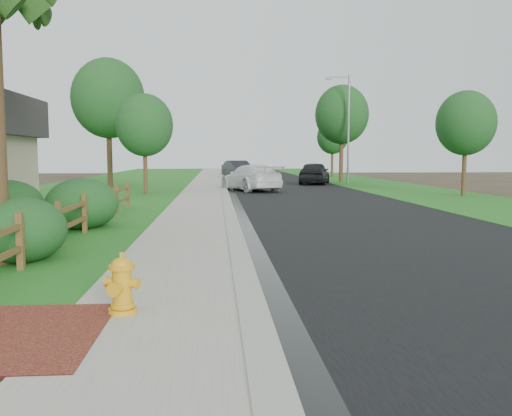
{
  "coord_description": "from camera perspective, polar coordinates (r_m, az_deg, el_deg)",
  "views": [
    {
      "loc": [
        -0.07,
        -7.12,
        2.11
      ],
      "look_at": [
        0.84,
        5.22,
        0.91
      ],
      "focal_mm": 38.0,
      "sensor_mm": 36.0,
      "label": 1
    }
  ],
  "objects": [
    {
      "name": "grass_strip",
      "position": [
        42.26,
        -7.92,
        2.66
      ],
      "size": [
        1.6,
        90.0,
        0.06
      ],
      "primitive_type": "cube",
      "color": "#195819",
      "rests_on": "ground"
    },
    {
      "name": "verge_far",
      "position": [
        43.73,
        11.14,
        2.69
      ],
      "size": [
        6.0,
        90.0,
        0.04
      ],
      "primitive_type": "cube",
      "color": "#195819",
      "rests_on": "ground"
    },
    {
      "name": "ground",
      "position": [
        7.42,
        -3.55,
        -11.0
      ],
      "size": [
        120.0,
        120.0,
        0.0
      ],
      "primitive_type": "plane",
      "color": "#372A1E"
    },
    {
      "name": "tree_mid_right",
      "position": [
        43.99,
        9.02,
        9.68
      ],
      "size": [
        4.24,
        4.24,
        7.69
      ],
      "color": "#3E2919",
      "rests_on": "ground"
    },
    {
      "name": "tree_near_left",
      "position": [
        30.07,
        -11.66,
        8.52
      ],
      "size": [
        3.07,
        3.07,
        5.44
      ],
      "color": "#3E2919",
      "rests_on": "ground"
    },
    {
      "name": "fire_hydrant",
      "position": [
        7.18,
        -13.94,
        -7.91
      ],
      "size": [
        0.52,
        0.42,
        0.79
      ],
      "color": "orange",
      "rests_on": "sidewalk"
    },
    {
      "name": "wet_gutter",
      "position": [
        42.18,
        -3.1,
        2.68
      ],
      "size": [
        0.5,
        90.0,
        0.0
      ],
      "primitive_type": "cube",
      "color": "black",
      "rests_on": "road"
    },
    {
      "name": "curb",
      "position": [
        42.17,
        -3.58,
        2.73
      ],
      "size": [
        0.4,
        90.0,
        0.12
      ],
      "primitive_type": "cube",
      "color": "gray",
      "rests_on": "ground"
    },
    {
      "name": "brick_patch",
      "position": [
        6.79,
        -22.81,
        -12.53
      ],
      "size": [
        1.6,
        2.4,
        0.11
      ],
      "primitive_type": "cube",
      "color": "maroon",
      "rests_on": "ground"
    },
    {
      "name": "dark_car_far",
      "position": [
        50.59,
        -1.88,
        4.09
      ],
      "size": [
        3.18,
        5.27,
        1.64
      ],
      "primitive_type": "imported",
      "rotation": [
        0.0,
        0.0,
        0.31
      ],
      "color": "black",
      "rests_on": "road"
    },
    {
      "name": "tree_mid_left",
      "position": [
        36.94,
        -15.3,
        11.05
      ],
      "size": [
        4.69,
        4.69,
        8.38
      ],
      "color": "#3E2919",
      "rests_on": "ground"
    },
    {
      "name": "road",
      "position": [
        42.43,
        2.11,
        2.69
      ],
      "size": [
        8.0,
        90.0,
        0.02
      ],
      "primitive_type": "cube",
      "color": "black",
      "rests_on": "ground"
    },
    {
      "name": "shrub_a",
      "position": [
        11.59,
        -23.48,
        -2.15
      ],
      "size": [
        2.3,
        2.3,
        1.31
      ],
      "primitive_type": "ellipsoid",
      "rotation": [
        0.0,
        0.0,
        0.41
      ],
      "color": "#17411C",
      "rests_on": "ground"
    },
    {
      "name": "streetlight",
      "position": [
        41.42,
        9.51,
        8.88
      ],
      "size": [
        1.87,
        0.45,
        8.1
      ],
      "color": "slate",
      "rests_on": "ground"
    },
    {
      "name": "shrub_c",
      "position": [
        16.26,
        -17.82,
        0.42
      ],
      "size": [
        2.68,
        2.68,
        1.48
      ],
      "primitive_type": "ellipsoid",
      "rotation": [
        0.0,
        0.0,
        0.4
      ],
      "color": "#17411C",
      "rests_on": "ground"
    },
    {
      "name": "dark_car_mid",
      "position": [
        40.32,
        6.19,
        3.69
      ],
      "size": [
        3.25,
        5.17,
        1.64
      ],
      "primitive_type": "imported",
      "rotation": [
        0.0,
        0.0,
        2.85
      ],
      "color": "black",
      "rests_on": "road"
    },
    {
      "name": "tree_far_right",
      "position": [
        53.65,
        8.05,
        7.4
      ],
      "size": [
        3.03,
        3.03,
        5.59
      ],
      "color": "#3E2919",
      "rests_on": "ground"
    },
    {
      "name": "sidewalk",
      "position": [
        42.18,
        -5.35,
        2.71
      ],
      "size": [
        2.2,
        90.0,
        0.1
      ],
      "primitive_type": "cube",
      "color": "gray",
      "rests_on": "ground"
    },
    {
      "name": "lawn_near",
      "position": [
        42.91,
        -14.88,
        2.55
      ],
      "size": [
        9.0,
        90.0,
        0.04
      ],
      "primitive_type": "cube",
      "color": "#195819",
      "rests_on": "ground"
    },
    {
      "name": "white_suv",
      "position": [
        32.48,
        -0.56,
        3.21
      ],
      "size": [
        3.92,
        5.78,
        1.55
      ],
      "primitive_type": "imported",
      "rotation": [
        0.0,
        0.0,
        3.5
      ],
      "color": "white",
      "rests_on": "road"
    },
    {
      "name": "shrub_d",
      "position": [
        17.2,
        -24.81,
        0.35
      ],
      "size": [
        2.66,
        2.66,
        1.42
      ],
      "primitive_type": "ellipsoid",
      "rotation": [
        0.0,
        0.0,
        0.34
      ],
      "color": "#17411C",
      "rests_on": "ground"
    },
    {
      "name": "ranch_fence",
      "position": [
        14.05,
        -18.74,
        -0.87
      ],
      "size": [
        0.12,
        16.92,
        1.1
      ],
      "color": "#482E18",
      "rests_on": "ground"
    },
    {
      "name": "boulder",
      "position": [
        16.92,
        -17.27,
        -0.84
      ],
      "size": [
        0.93,
        0.7,
        0.62
      ],
      "primitive_type": "ellipsoid",
      "rotation": [
        0.0,
        0.0,
        -0.0
      ],
      "color": "brown",
      "rests_on": "ground"
    },
    {
      "name": "tree_near_right",
      "position": [
        30.14,
        21.21,
        8.32
      ],
      "size": [
        3.02,
        3.02,
        5.44
      ],
      "color": "#3E2919",
      "rests_on": "ground"
    }
  ]
}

